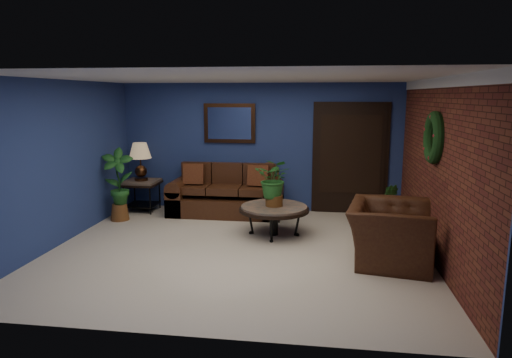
# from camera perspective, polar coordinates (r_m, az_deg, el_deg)

# --- Properties ---
(floor) EXTENTS (5.50, 5.50, 0.00)m
(floor) POSITION_cam_1_polar(r_m,az_deg,el_deg) (6.86, -2.26, -8.84)
(floor) COLOR beige
(floor) RESTS_ON ground
(wall_back) EXTENTS (5.50, 0.04, 2.50)m
(wall_back) POSITION_cam_1_polar(r_m,az_deg,el_deg) (9.00, 0.51, 3.98)
(wall_back) COLOR navy
(wall_back) RESTS_ON ground
(wall_left) EXTENTS (0.04, 5.00, 2.50)m
(wall_left) POSITION_cam_1_polar(r_m,az_deg,el_deg) (7.54, -23.37, 1.85)
(wall_left) COLOR navy
(wall_left) RESTS_ON ground
(wall_right_brick) EXTENTS (0.04, 5.00, 2.50)m
(wall_right_brick) POSITION_cam_1_polar(r_m,az_deg,el_deg) (6.64, 21.71, 0.91)
(wall_right_brick) COLOR maroon
(wall_right_brick) RESTS_ON ground
(ceiling) EXTENTS (5.50, 5.00, 0.02)m
(ceiling) POSITION_cam_1_polar(r_m,az_deg,el_deg) (6.48, -2.42, 12.52)
(ceiling) COLOR silver
(ceiling) RESTS_ON wall_back
(crown_molding) EXTENTS (0.03, 5.00, 0.14)m
(crown_molding) POSITION_cam_1_polar(r_m,az_deg,el_deg) (6.56, 22.16, 11.14)
(crown_molding) COLOR white
(crown_molding) RESTS_ON wall_right_brick
(wall_mirror) EXTENTS (1.02, 0.06, 0.77)m
(wall_mirror) POSITION_cam_1_polar(r_m,az_deg,el_deg) (9.02, -3.33, 6.97)
(wall_mirror) COLOR #412312
(wall_mirror) RESTS_ON wall_back
(closet_door) EXTENTS (1.44, 0.06, 2.18)m
(closet_door) POSITION_cam_1_polar(r_m,az_deg,el_deg) (8.94, 11.68, 2.42)
(closet_door) COLOR black
(closet_door) RESTS_ON wall_back
(wreath) EXTENTS (0.16, 0.72, 0.72)m
(wreath) POSITION_cam_1_polar(r_m,az_deg,el_deg) (6.62, 21.37, 4.84)
(wreath) COLOR black
(wreath) RESTS_ON wall_right_brick
(sofa) EXTENTS (2.15, 0.93, 0.97)m
(sofa) POSITION_cam_1_polar(r_m,az_deg,el_deg) (8.85, -3.67, -2.29)
(sofa) COLOR #412512
(sofa) RESTS_ON ground
(coffee_table) EXTENTS (1.14, 1.14, 0.49)m
(coffee_table) POSITION_cam_1_polar(r_m,az_deg,el_deg) (7.45, 2.27, -3.81)
(coffee_table) COLOR #4A4641
(coffee_table) RESTS_ON ground
(end_table) EXTENTS (0.67, 0.67, 0.61)m
(end_table) POSITION_cam_1_polar(r_m,az_deg,el_deg) (9.28, -14.10, -1.03)
(end_table) COLOR #4A4641
(end_table) RESTS_ON ground
(table_lamp) EXTENTS (0.43, 0.43, 0.72)m
(table_lamp) POSITION_cam_1_polar(r_m,az_deg,el_deg) (9.18, -14.27, 2.68)
(table_lamp) COLOR #412312
(table_lamp) RESTS_ON end_table
(side_chair) EXTENTS (0.48, 0.48, 1.00)m
(side_chair) POSITION_cam_1_polar(r_m,az_deg,el_deg) (8.71, 1.61, -0.83)
(side_chair) COLOR #553718
(side_chair) RESTS_ON ground
(armchair) EXTENTS (1.30, 1.42, 0.81)m
(armchair) POSITION_cam_1_polar(r_m,az_deg,el_deg) (6.53, 16.43, -6.52)
(armchair) COLOR #412512
(armchair) RESTS_ON ground
(coffee_plant) EXTENTS (0.68, 0.63, 0.78)m
(coffee_plant) POSITION_cam_1_polar(r_m,az_deg,el_deg) (7.35, 2.30, -0.14)
(coffee_plant) COLOR brown
(coffee_plant) RESTS_ON coffee_table
(floor_plant) EXTENTS (0.36, 0.30, 0.77)m
(floor_plant) POSITION_cam_1_polar(r_m,az_deg,el_deg) (8.22, 16.09, -3.15)
(floor_plant) COLOR brown
(floor_plant) RESTS_ON ground
(tall_plant) EXTENTS (0.64, 0.51, 1.33)m
(tall_plant) POSITION_cam_1_polar(r_m,az_deg,el_deg) (8.65, -16.85, -0.38)
(tall_plant) COLOR brown
(tall_plant) RESTS_ON ground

